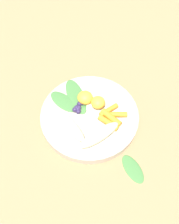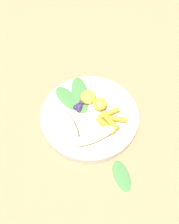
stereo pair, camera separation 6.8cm
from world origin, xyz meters
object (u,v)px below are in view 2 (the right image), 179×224
orange_segment_near (87,97)px  kale_leaf_stray (122,176)px  bowl (90,116)px  banana_peeled_right (67,122)px  banana_peeled_left (94,136)px

orange_segment_near → kale_leaf_stray: bearing=17.6°
bowl → orange_segment_near: orange_segment_near is taller
banana_peeled_right → kale_leaf_stray: size_ratio=1.43×
banana_peeled_left → banana_peeled_right: bearing=124.3°
banana_peeled_left → orange_segment_near: 0.12m
banana_peeled_right → orange_segment_near: same height
bowl → kale_leaf_stray: bowl is taller
banana_peeled_right → kale_leaf_stray: 0.20m
banana_peeled_right → orange_segment_near: (-0.08, 0.06, 0.00)m
banana_peeled_left → banana_peeled_right: same height
orange_segment_near → bowl: bearing=4.1°
bowl → orange_segment_near: bearing=-175.9°
banana_peeled_left → kale_leaf_stray: banana_peeled_left is taller
orange_segment_near → banana_peeled_right: bearing=-38.0°
orange_segment_near → kale_leaf_stray: (0.22, 0.07, -0.04)m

